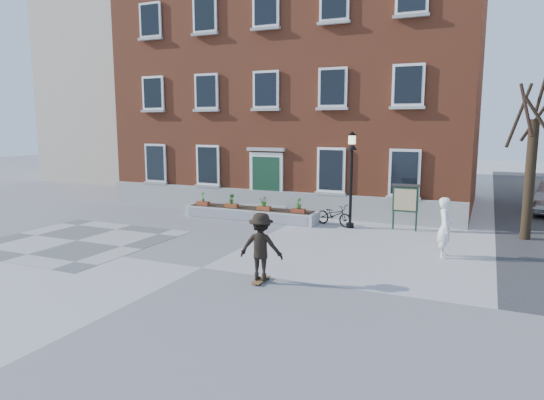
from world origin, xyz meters
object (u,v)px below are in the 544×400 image
at_px(bystander, 445,227).
at_px(skateboarder, 261,247).
at_px(notice_board, 405,199).
at_px(bicycle, 334,215).
at_px(lamp_post, 351,166).

distance_m(bystander, skateboarder, 6.34).
relative_size(notice_board, skateboarder, 0.98).
bearing_deg(bystander, skateboarder, 131.87).
relative_size(bicycle, skateboarder, 0.91).
distance_m(bicycle, skateboarder, 7.95).
height_order(bystander, notice_board, bystander).
bearing_deg(bystander, notice_board, 21.39).
relative_size(bicycle, bystander, 0.90).
height_order(notice_board, skateboarder, skateboarder).
distance_m(bicycle, notice_board, 2.97).
distance_m(lamp_post, notice_board, 2.51).
xyz_separation_m(bicycle, lamp_post, (0.73, -0.14, 2.08)).
bearing_deg(bystander, lamp_post, 45.95).
distance_m(notice_board, skateboarder, 8.56).
bearing_deg(bicycle, bystander, -106.44).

